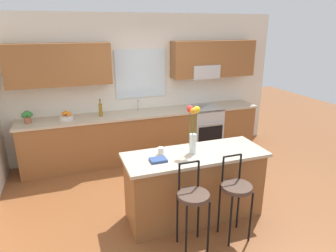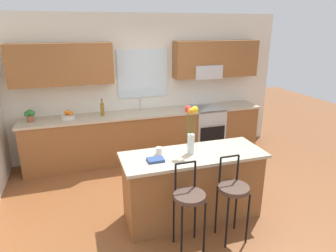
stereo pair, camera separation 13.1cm
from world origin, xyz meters
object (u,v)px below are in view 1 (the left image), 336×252
kitchen_island (194,185)px  cookbook (158,160)px  oven_range (204,129)px  bottle_olive_oil (101,110)px  potted_plant_small (27,116)px  fruit_bowl_oranges (66,117)px  bar_stool_near (193,199)px  flower_vase (193,128)px  mug_ceramic (161,151)px  bar_stool_middle (236,191)px

kitchen_island → cookbook: size_ratio=9.23×
oven_range → bottle_olive_oil: bearing=179.3°
potted_plant_small → bottle_olive_oil: bearing=-0.0°
kitchen_island → fruit_bowl_oranges: size_ratio=7.69×
kitchen_island → bar_stool_near: bearing=-116.2°
cookbook → flower_vase: bearing=9.9°
bottle_olive_oil → potted_plant_small: bearing=180.0°
mug_ceramic → fruit_bowl_oranges: (-1.09, 1.96, 0.00)m
bar_stool_near → fruit_bowl_oranges: fruit_bowl_oranges is taller
bar_stool_middle → bottle_olive_oil: bearing=114.3°
mug_ceramic → potted_plant_small: 2.59m
oven_range → cookbook: bearing=-128.1°
cookbook → fruit_bowl_oranges: fruit_bowl_oranges is taller
kitchen_island → flower_vase: (-0.03, 0.02, 0.80)m
oven_range → mug_ceramic: (-1.57, -1.93, 0.51)m
bar_stool_near → mug_ceramic: (-0.15, 0.69, 0.33)m
bar_stool_middle → bottle_olive_oil: size_ratio=3.32×
oven_range → bottle_olive_oil: (-2.06, 0.02, 0.59)m
fruit_bowl_oranges → bottle_olive_oil: size_ratio=0.76×
kitchen_island → mug_ceramic: 0.67m
mug_ceramic → bottle_olive_oil: size_ratio=0.29×
fruit_bowl_oranges → potted_plant_small: bearing=-179.7°
bar_stool_near → potted_plant_small: (-1.85, 2.64, 0.41)m
potted_plant_small → bar_stool_near: bearing=-55.0°
kitchen_island → flower_vase: size_ratio=2.96×
kitchen_island → flower_vase: 0.80m
oven_range → fruit_bowl_oranges: 2.70m
flower_vase → cookbook: 0.59m
cookbook → bottle_olive_oil: 2.18m
fruit_bowl_oranges → bottle_olive_oil: bearing=-0.4°
kitchen_island → bar_stool_middle: size_ratio=1.77×
mug_ceramic → potted_plant_small: bearing=131.0°
bar_stool_middle → potted_plant_small: size_ratio=4.77×
fruit_bowl_oranges → oven_range: bearing=-0.6°
cookbook → bar_stool_near: bearing=-63.9°
bar_stool_near → fruit_bowl_oranges: size_ratio=4.34×
oven_range → bar_stool_near: (-1.42, -2.62, 0.18)m
fruit_bowl_oranges → potted_plant_small: (-0.61, -0.00, 0.07)m
potted_plant_small → bar_stool_middle: bearing=-47.8°
cookbook → potted_plant_small: 2.68m
cookbook → fruit_bowl_oranges: 2.37m
bar_stool_near → potted_plant_small: potted_plant_small is taller
bar_stool_near → bar_stool_middle: (0.55, 0.00, 0.00)m
bar_stool_middle → kitchen_island: bearing=116.2°
kitchen_island → bar_stool_middle: 0.65m
bar_stool_near → cookbook: 0.63m
mug_ceramic → bar_stool_near: bearing=-77.8°
oven_range → bar_stool_middle: bearing=-108.3°
bar_stool_near → flower_vase: (0.24, 0.58, 0.62)m
flower_vase → potted_plant_small: flower_vase is taller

